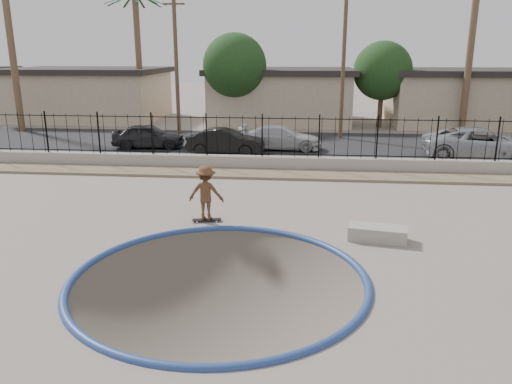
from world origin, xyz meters
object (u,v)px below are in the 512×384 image
at_px(skateboard, 207,220).
at_px(car_c, 281,138).
at_px(skater, 206,196).
at_px(car_a, 149,136).
at_px(car_b, 226,142).
at_px(concrete_ledge, 378,233).
at_px(car_d, 482,144).

height_order(skateboard, car_c, car_c).
height_order(skater, car_a, skater).
bearing_deg(car_b, car_a, 76.42).
bearing_deg(concrete_ledge, car_b, 118.16).
bearing_deg(skateboard, skater, 0.00).
relative_size(skater, car_d, 0.30).
bearing_deg(car_a, concrete_ledge, -146.03).
bearing_deg(car_b, concrete_ledge, -149.70).
bearing_deg(skateboard, car_d, 30.10).
bearing_deg(concrete_ledge, car_d, 60.63).
height_order(car_a, car_c, car_a).
distance_m(concrete_ledge, car_c, 13.52).
distance_m(car_c, car_d, 10.00).
distance_m(concrete_ledge, car_a, 16.55).
xyz_separation_m(concrete_ledge, car_b, (-6.14, 11.47, 0.48)).
bearing_deg(skateboard, car_c, 70.16).
distance_m(skateboard, car_c, 12.13).
distance_m(car_a, car_b, 4.61).
bearing_deg(car_c, car_d, -98.65).
distance_m(car_a, car_c, 7.17).
xyz_separation_m(skater, car_a, (-5.50, 11.65, -0.15)).
relative_size(car_a, car_b, 0.98).
distance_m(skater, car_d, 15.54).
bearing_deg(skater, skateboard, -0.00).
height_order(skater, car_b, skater).
xyz_separation_m(skater, skateboard, (0.00, 0.00, -0.78)).
xyz_separation_m(skateboard, car_a, (-5.50, 11.65, 0.63)).
distance_m(car_b, car_c, 3.16).
distance_m(skater, car_a, 12.88).
relative_size(car_a, car_d, 0.70).
relative_size(skater, car_b, 0.43).
bearing_deg(car_b, car_d, -87.86).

